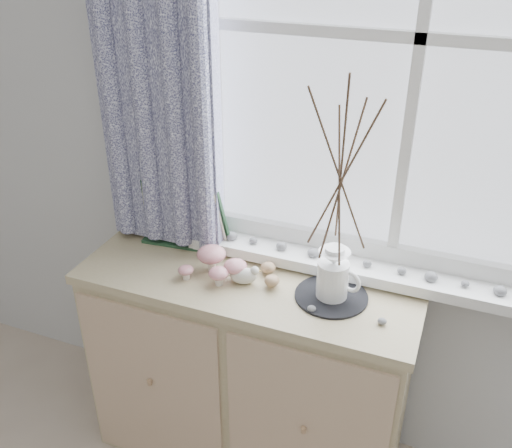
% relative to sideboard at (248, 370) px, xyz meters
% --- Properties ---
extents(sideboard, '(1.20, 0.45, 0.85)m').
position_rel_sideboard_xyz_m(sideboard, '(0.00, 0.00, 0.00)').
color(sideboard, tan).
rests_on(sideboard, ground).
extents(botanical_book, '(0.40, 0.17, 0.27)m').
position_rel_sideboard_xyz_m(botanical_book, '(-0.31, 0.11, 0.56)').
color(botanical_book, '#21452A').
rests_on(botanical_book, sideboard).
extents(toadstool_cluster, '(0.23, 0.16, 0.09)m').
position_rel_sideboard_xyz_m(toadstool_cluster, '(-0.11, -0.02, 0.48)').
color(toadstool_cluster, white).
rests_on(toadstool_cluster, sideboard).
extents(wooden_eggs, '(0.09, 0.11, 0.06)m').
position_rel_sideboard_xyz_m(wooden_eggs, '(0.08, 0.02, 0.45)').
color(wooden_eggs, '#A57F5B').
rests_on(wooden_eggs, sideboard).
extents(songbird_figurine, '(0.14, 0.09, 0.07)m').
position_rel_sideboard_xyz_m(songbird_figurine, '(-0.00, -0.03, 0.46)').
color(songbird_figurine, white).
rests_on(songbird_figurine, sideboard).
extents(crocheted_doily, '(0.24, 0.24, 0.01)m').
position_rel_sideboard_xyz_m(crocheted_doily, '(0.30, 0.00, 0.43)').
color(crocheted_doily, black).
rests_on(crocheted_doily, sideboard).
extents(twig_pitcher, '(0.35, 0.35, 0.78)m').
position_rel_sideboard_xyz_m(twig_pitcher, '(0.30, 0.00, 0.87)').
color(twig_pitcher, white).
rests_on(twig_pitcher, crocheted_doily).
extents(sideboard_pebbles, '(0.33, 0.23, 0.02)m').
position_rel_sideboard_xyz_m(sideboard_pebbles, '(0.30, 0.00, 0.43)').
color(sideboard_pebbles, gray).
rests_on(sideboard_pebbles, sideboard).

